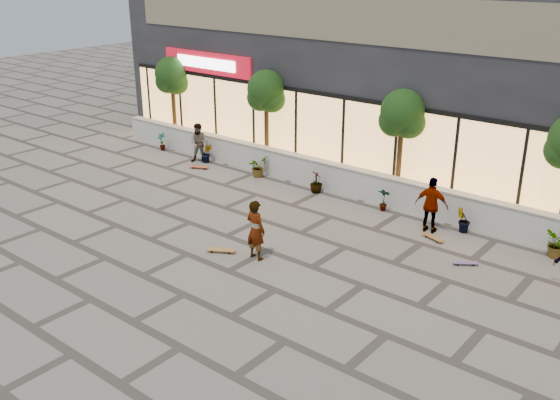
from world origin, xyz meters
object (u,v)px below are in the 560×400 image
Objects in this scene: skater_right_near at (432,205)px; skater_left at (199,143)px; skateboard_center at (221,250)px; tree_midwest at (266,93)px; skateboard_left at (199,167)px; skater_center at (256,230)px; tree_mideast at (402,116)px; skateboard_right_near at (433,238)px; tree_west at (172,78)px; skateboard_right_far at (465,263)px.

skater_left is at bearing -9.81° from skater_right_near.
skater_left is 8.71m from skateboard_center.
tree_midwest is 2.20× the size of skater_right_near.
skateboard_left is at bearing 110.39° from skateboard_center.
skater_right_near is at bearing -118.32° from skater_center.
skateboard_right_near is at bearing -42.24° from tree_mideast.
tree_mideast is 4.52m from skateboard_right_near.
tree_mideast is at bearing 155.67° from skateboard_right_near.
skateboard_center is (4.17, -7.00, -2.90)m from tree_midwest.
skater_right_near reaches higher than skateboard_left.
tree_mideast is (6.00, 0.00, 0.00)m from tree_midwest.
tree_mideast is 4.68× the size of skateboard_center.
tree_mideast reaches higher than skater_left.
skater_left is at bearing 109.62° from skateboard_center.
skater_center is at bearing -110.02° from skateboard_right_near.
tree_mideast is 5.05× the size of skateboard_right_near.
tree_west is 14.54m from skateboard_right_near.
skateboard_right_far is at bearing -30.74° from skateboard_left.
skater_left is at bearing -150.35° from tree_midwest.
tree_mideast is at bearing 0.00° from tree_west.
skater_center is 2.19× the size of skateboard_left.
tree_mideast is at bearing 45.19° from skateboard_center.
tree_midwest is 9.33m from skateboard_right_near.
skater_left is at bearing 135.58° from skateboard_right_far.
skateboard_center is at bearing -59.23° from tree_midwest.
skater_right_near is 10.10m from skateboard_left.
tree_mideast is at bearing 0.00° from tree_midwest.
skateboard_right_far is (15.50, -3.28, -2.92)m from tree_west.
tree_mideast is at bearing -93.19° from skater_center.
skater_center is 1.06× the size of skater_left.
tree_midwest is at bearing -20.12° from skater_right_near.
tree_mideast is at bearing -10.24° from skateboard_left.
skateboard_center is at bearing 23.69° from skater_center.
skateboard_right_far is at bearing 134.17° from skater_right_near.
tree_mideast is 3.55m from skater_right_near.
skater_right_near reaches higher than skater_center.
tree_midwest is 4.68× the size of skateboard_center.
tree_midwest is 1.00× the size of tree_mideast.
tree_midwest and tree_mideast have the same top height.
skateboard_center is at bearing -72.60° from skater_left.
tree_west is at bearing 180.00° from tree_midwest.
tree_west is 5.07m from skateboard_left.
skateboard_center is at bearing -104.64° from tree_mideast.
skateboard_left reaches higher than skateboard_right_near.
skater_left is 2.13× the size of skateboard_right_near.
skater_center reaches higher than skateboard_right_near.
tree_west reaches higher than skateboard_right_near.
skater_left is (-8.46, -1.40, -2.16)m from tree_mideast.
skateboard_right_far is at bearing 2.37° from skateboard_center.
tree_mideast reaches higher than skateboard_left.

